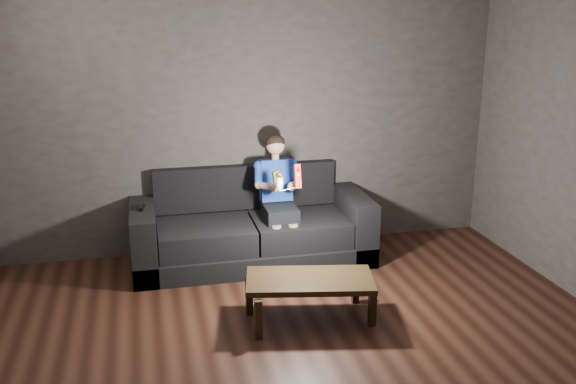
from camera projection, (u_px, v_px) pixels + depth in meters
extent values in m
plane|color=black|center=(318.00, 375.00, 4.41)|extent=(5.00, 5.00, 0.00)
cube|color=#352F2E|center=(252.00, 118.00, 6.35)|extent=(5.00, 0.04, 2.70)
cube|color=black|center=(252.00, 250.00, 6.33)|extent=(2.29, 0.99, 0.20)
cube|color=black|center=(206.00, 237.00, 6.07)|extent=(0.90, 0.70, 0.24)
cube|color=black|center=(299.00, 229.00, 6.27)|extent=(0.90, 0.70, 0.24)
cube|color=black|center=(244.00, 185.00, 6.53)|extent=(1.83, 0.23, 0.45)
cube|color=black|center=(144.00, 238.00, 6.05)|extent=(0.23, 0.99, 0.63)
cube|color=black|center=(352.00, 222.00, 6.50)|extent=(0.23, 0.99, 0.63)
cube|color=black|center=(280.00, 213.00, 6.16)|extent=(0.30, 0.39, 0.14)
cube|color=navy|center=(276.00, 180.00, 6.27)|extent=(0.30, 0.22, 0.42)
cube|color=#FCFF03|center=(277.00, 176.00, 6.17)|extent=(0.09, 0.09, 0.10)
cube|color=red|center=(277.00, 176.00, 6.16)|extent=(0.06, 0.06, 0.07)
cylinder|color=tan|center=(275.00, 157.00, 6.20)|extent=(0.07, 0.07, 0.06)
sphere|color=tan|center=(275.00, 145.00, 6.16)|extent=(0.18, 0.18, 0.18)
ellipsoid|color=black|center=(275.00, 143.00, 6.17)|extent=(0.19, 0.19, 0.16)
cylinder|color=navy|center=(258.00, 175.00, 6.14)|extent=(0.08, 0.23, 0.19)
cylinder|color=navy|center=(296.00, 173.00, 6.22)|extent=(0.08, 0.23, 0.19)
cylinder|color=tan|center=(267.00, 184.00, 6.02)|extent=(0.14, 0.24, 0.10)
cylinder|color=tan|center=(295.00, 182.00, 6.07)|extent=(0.14, 0.24, 0.10)
sphere|color=tan|center=(275.00, 188.00, 5.94)|extent=(0.09, 0.09, 0.09)
sphere|color=tan|center=(292.00, 186.00, 5.98)|extent=(0.09, 0.09, 0.09)
cylinder|color=tan|center=(276.00, 243.00, 6.01)|extent=(0.09, 0.09, 0.35)
cylinder|color=tan|center=(293.00, 241.00, 6.05)|extent=(0.09, 0.09, 0.35)
cube|color=red|center=(298.00, 176.00, 5.73)|extent=(0.06, 0.08, 0.22)
cube|color=#681002|center=(298.00, 170.00, 5.69)|extent=(0.04, 0.01, 0.03)
cylinder|color=white|center=(298.00, 178.00, 5.71)|extent=(0.02, 0.01, 0.02)
ellipsoid|color=white|center=(280.00, 182.00, 5.71)|extent=(0.08, 0.11, 0.16)
cylinder|color=black|center=(281.00, 177.00, 5.66)|extent=(0.03, 0.01, 0.03)
cube|color=black|center=(142.00, 207.00, 5.90)|extent=(0.06, 0.16, 0.03)
cube|color=black|center=(141.00, 204.00, 5.95)|extent=(0.02, 0.02, 0.00)
cube|color=black|center=(310.00, 281.00, 5.07)|extent=(1.08, 0.69, 0.05)
cube|color=black|center=(258.00, 320.00, 4.84)|extent=(0.05, 0.05, 0.32)
cube|color=black|center=(372.00, 307.00, 5.03)|extent=(0.05, 0.05, 0.32)
cube|color=black|center=(249.00, 296.00, 5.22)|extent=(0.05, 0.05, 0.32)
cube|color=black|center=(355.00, 285.00, 5.42)|extent=(0.05, 0.05, 0.32)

